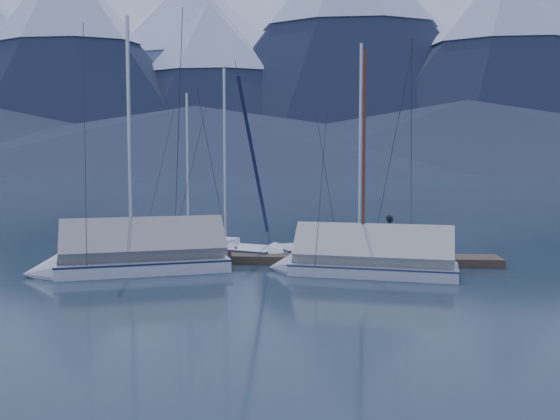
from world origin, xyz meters
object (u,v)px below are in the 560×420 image
Objects in this scene: sailboat_covered_near at (359,262)px; person at (390,235)px; sailboat_open_mid at (235,252)px; sailboat_covered_far at (128,259)px; sailboat_open_right at (370,250)px; sailboat_open_left at (197,251)px.

sailboat_covered_near is 3.16m from person.
sailboat_open_mid is 5.53m from sailboat_covered_far.
sailboat_open_mid is at bearing -168.57° from sailboat_open_right.
sailboat_open_left is 0.76× the size of sailboat_covered_far.
sailboat_open_right is 6.31× the size of person.
sailboat_covered_near is 5.56× the size of person.
sailboat_open_right is 0.99× the size of sailboat_covered_far.
sailboat_open_mid is 0.87× the size of sailboat_covered_far.
sailboat_covered_far is 6.38× the size of person.
sailboat_open_mid is 6.95m from person.
sailboat_open_mid reaches higher than sailboat_open_left.
sailboat_open_left is 1.82m from sailboat_open_mid.
sailboat_open_mid is 6.62m from sailboat_covered_near.
person is at bearing 62.56° from sailboat_covered_near.
sailboat_covered_near is at bearing -35.89° from sailboat_open_mid.
sailboat_open_left is 8.30m from sailboat_covered_near.
sailboat_covered_far is (-9.45, -5.60, 0.33)m from sailboat_open_right.
sailboat_open_mid is 5.56× the size of person.
sailboat_covered_far is at bearing 125.56° from person.
sailboat_covered_far reaches higher than sailboat_covered_near.
sailboat_covered_near is at bearing -30.25° from sailboat_open_left.
sailboat_open_right is 2.66m from person.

